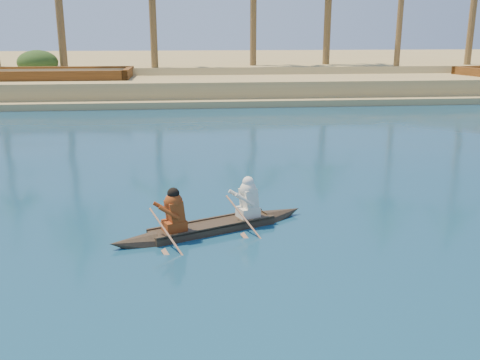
{
  "coord_description": "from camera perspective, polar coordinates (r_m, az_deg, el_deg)",
  "views": [
    {
      "loc": [
        0.63,
        -6.96,
        4.09
      ],
      "look_at": [
        1.92,
        5.17,
        0.67
      ],
      "focal_mm": 40.0,
      "sensor_mm": 36.0,
      "label": 1
    }
  ],
  "objects": [
    {
      "name": "barge_mid",
      "position": [
        35.48,
        -22.23,
        9.15
      ],
      "size": [
        13.16,
        4.42,
        2.19
      ],
      "rotation": [
        0.0,
        0.0,
        -0.0
      ],
      "color": "brown",
      "rests_on": "ground"
    },
    {
      "name": "ground",
      "position": [
        8.1,
        -10.04,
        -14.92
      ],
      "size": [
        160.0,
        160.0,
        0.0
      ],
      "primitive_type": "plane",
      "color": "#0B274B",
      "rests_on": "ground"
    },
    {
      "name": "shrub_cluster",
      "position": [
        38.58,
        -7.12,
        11.25
      ],
      "size": [
        100.0,
        6.0,
        2.4
      ],
      "primitive_type": null,
      "color": "#293E16",
      "rests_on": "ground"
    },
    {
      "name": "sandy_embankment",
      "position": [
        53.97,
        -6.87,
        11.77
      ],
      "size": [
        150.0,
        51.0,
        1.5
      ],
      "color": "tan",
      "rests_on": "ground"
    },
    {
      "name": "canoe",
      "position": [
        11.31,
        -2.95,
        -4.28
      ],
      "size": [
        4.33,
        2.29,
        1.23
      ],
      "rotation": [
        0.0,
        0.0,
        0.4
      ],
      "color": "#3B2E20",
      "rests_on": "ground"
    }
  ]
}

